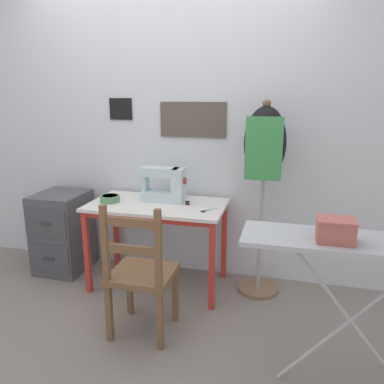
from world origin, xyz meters
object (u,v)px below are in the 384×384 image
Objects in this scene: sewing_machine at (166,185)px; scissors at (207,211)px; storage_box at (336,230)px; wooden_chair at (141,274)px; filing_cabinet at (63,232)px; thread_spool_near_machine at (187,202)px; ironing_board at (359,250)px; fabric_bowl at (110,198)px; dress_form at (264,157)px.

sewing_machine is 0.44m from scissors.
scissors is at bearing 134.99° from storage_box.
wooden_chair is 1.26m from filing_cabinet.
thread_spool_near_machine is 1.40m from ironing_board.
sewing_machine reaches higher than wooden_chair.
ironing_board reaches higher than scissors.
storage_box is (0.98, -0.91, 0.19)m from thread_spool_near_machine.
filing_cabinet is at bearing 168.07° from fabric_bowl.
fabric_bowl is at bearing 155.14° from ironing_board.
fabric_bowl reaches higher than thread_spool_near_machine.
dress_form is at bearing 25.90° from scissors.
storage_box is at bearing -45.01° from scissors.
wooden_chair is (-0.31, -0.56, -0.28)m from scissors.
wooden_chair is at bearing -50.60° from fabric_bowl.
filing_cabinet is at bearing 158.03° from ironing_board.
ironing_board is at bearing 20.72° from storage_box.
storage_box reaches higher than fabric_bowl.
wooden_chair is 0.60× the size of dress_form.
filing_cabinet is at bearing 145.21° from wooden_chair.
thread_spool_near_machine is (0.20, -0.07, -0.11)m from sewing_machine.
ironing_board is 0.17m from storage_box.
sewing_machine is at bearing 140.07° from storage_box.
scissors is at bearing 140.72° from ironing_board.
sewing_machine is 0.46m from fabric_bowl.
storage_box is (1.18, -0.98, 0.08)m from sewing_machine.
sewing_machine is 8.35× the size of thread_spool_near_machine.
filing_cabinet is (-0.54, 0.11, -0.38)m from fabric_bowl.
storage_box is at bearing -67.57° from dress_form.
filing_cabinet is 2.41m from storage_box.
fabric_bowl is 1.12× the size of scissors.
storage_box is (0.41, -0.99, -0.18)m from dress_form.
thread_spool_near_machine is 0.75m from wooden_chair.
sewing_machine reaches higher than ironing_board.
sewing_machine is at bearing 17.97° from fabric_bowl.
ironing_board is at bearing -38.26° from thread_spool_near_machine.
storage_box reaches higher than wooden_chair.
fabric_bowl is at bearing 176.72° from scissors.
wooden_chair is 1.29× the size of filing_cabinet.
filing_cabinet is 0.62× the size of ironing_board.
ironing_board is (0.53, -0.94, -0.29)m from dress_form.
fabric_bowl is at bearing -173.14° from dress_form.
dress_form is at bearing 47.04° from wooden_chair.
dress_form is (0.70, 0.75, 0.67)m from wooden_chair.
dress_form is at bearing 1.00° from filing_cabinet.
scissors is 1.19m from ironing_board.
ironing_board is 6.27× the size of storage_box.
sewing_machine reaches higher than storage_box.
ironing_board is at bearing -35.86° from sewing_machine.
ironing_board reaches higher than fabric_bowl.
sewing_machine is 1.54m from storage_box.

